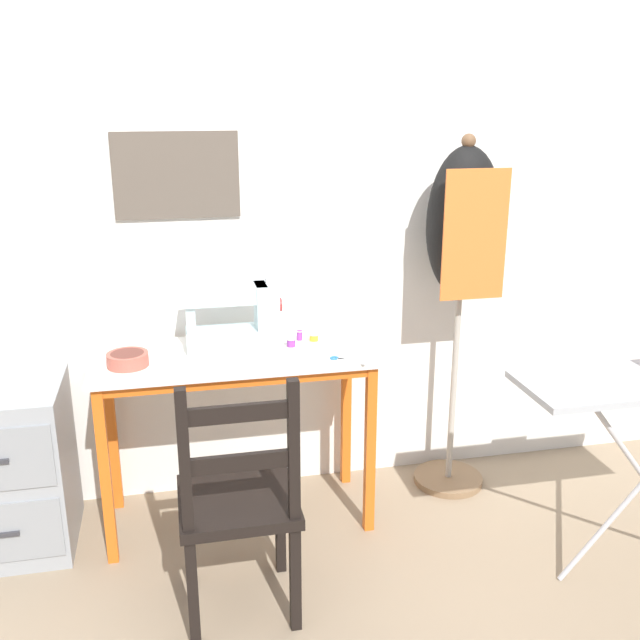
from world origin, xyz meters
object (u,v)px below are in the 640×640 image
at_px(scissors, 343,359).
at_px(filing_cabinet, 12,468).
at_px(dress_form, 463,241).
at_px(thread_spool_mid_table, 300,336).
at_px(thread_spool_far_edge, 314,338).
at_px(thread_spool_near_machine, 291,343).
at_px(sewing_machine, 237,318).
at_px(wooden_chair, 238,503).
at_px(fabric_bowl, 128,359).

relative_size(scissors, filing_cabinet, 0.21).
bearing_deg(filing_cabinet, dress_form, 2.60).
xyz_separation_m(thread_spool_mid_table, dress_form, (0.71, -0.00, 0.37)).
xyz_separation_m(thread_spool_far_edge, filing_cabinet, (-1.23, -0.07, -0.43)).
xyz_separation_m(thread_spool_near_machine, thread_spool_far_edge, (0.11, 0.05, -0.00)).
xyz_separation_m(sewing_machine, filing_cabinet, (-0.91, -0.06, -0.54)).
bearing_deg(sewing_machine, thread_spool_far_edge, 1.37).
bearing_deg(filing_cabinet, thread_spool_far_edge, 3.03).
bearing_deg(wooden_chair, dress_form, 32.58).
relative_size(thread_spool_near_machine, thread_spool_mid_table, 0.96).
distance_m(fabric_bowl, thread_spool_near_machine, 0.65).
bearing_deg(scissors, thread_spool_far_edge, 105.30).
relative_size(fabric_bowl, dress_form, 0.10).
xyz_separation_m(scissors, dress_form, (0.59, 0.26, 0.39)).
height_order(scissors, thread_spool_near_machine, thread_spool_near_machine).
relative_size(fabric_bowl, scissors, 1.12).
xyz_separation_m(fabric_bowl, scissors, (0.82, -0.11, -0.02)).
relative_size(thread_spool_far_edge, dress_form, 0.03).
relative_size(sewing_machine, dress_form, 0.24).
xyz_separation_m(fabric_bowl, thread_spool_far_edge, (0.75, 0.13, -0.01)).
xyz_separation_m(thread_spool_far_edge, dress_form, (0.65, 0.02, 0.38)).
distance_m(fabric_bowl, thread_spool_mid_table, 0.71).
xyz_separation_m(scissors, thread_spool_mid_table, (-0.12, 0.26, 0.02)).
xyz_separation_m(fabric_bowl, thread_spool_near_machine, (0.65, 0.08, -0.01)).
height_order(scissors, thread_spool_far_edge, thread_spool_far_edge).
relative_size(thread_spool_mid_table, filing_cabinet, 0.06).
height_order(filing_cabinet, dress_form, dress_form).
distance_m(thread_spool_near_machine, wooden_chair, 0.75).
distance_m(fabric_bowl, thread_spool_far_edge, 0.76).
distance_m(wooden_chair, dress_form, 1.44).
height_order(thread_spool_near_machine, dress_form, dress_form).
relative_size(thread_spool_far_edge, filing_cabinet, 0.07).
height_order(thread_spool_mid_table, wooden_chair, wooden_chair).
height_order(thread_spool_near_machine, filing_cabinet, thread_spool_near_machine).
height_order(wooden_chair, dress_form, dress_form).
bearing_deg(fabric_bowl, filing_cabinet, 172.29).
relative_size(scissors, dress_form, 0.09).
relative_size(wooden_chair, filing_cabinet, 1.34).
bearing_deg(sewing_machine, thread_spool_mid_table, 6.17).
height_order(fabric_bowl, scissors, fabric_bowl).
distance_m(sewing_machine, thread_spool_mid_table, 0.28).
xyz_separation_m(filing_cabinet, dress_form, (1.88, 0.09, 0.81)).
height_order(thread_spool_far_edge, filing_cabinet, thread_spool_far_edge).
xyz_separation_m(scissors, thread_spool_near_machine, (-0.17, 0.19, 0.02)).
xyz_separation_m(sewing_machine, fabric_bowl, (-0.43, -0.12, -0.10)).
distance_m(sewing_machine, filing_cabinet, 1.06).
distance_m(filing_cabinet, dress_form, 2.05).
xyz_separation_m(fabric_bowl, dress_form, (1.40, 0.15, 0.37)).
bearing_deg(sewing_machine, thread_spool_near_machine, -11.61).
relative_size(thread_spool_near_machine, wooden_chair, 0.05).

